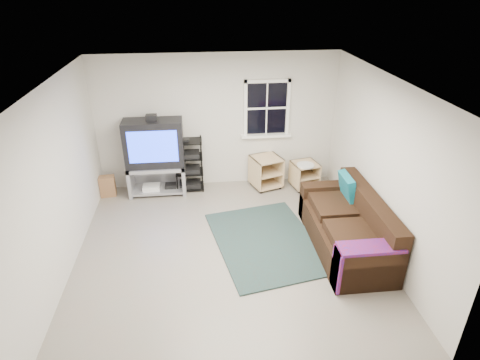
{
  "coord_description": "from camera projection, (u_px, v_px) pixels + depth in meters",
  "views": [
    {
      "loc": [
        -0.38,
        -5.06,
        3.81
      ],
      "look_at": [
        0.23,
        0.4,
        1.0
      ],
      "focal_mm": 30.0,
      "sensor_mm": 36.0,
      "label": 1
    }
  ],
  "objects": [
    {
      "name": "sofa",
      "position": [
        348.0,
        229.0,
        6.16
      ],
      "size": [
        0.94,
        2.11,
        0.96
      ],
      "color": "black",
      "rests_on": "ground"
    },
    {
      "name": "side_table_left",
      "position": [
        265.0,
        170.0,
        8.0
      ],
      "size": [
        0.68,
        0.68,
        0.63
      ],
      "rotation": [
        0.0,
        0.0,
        0.32
      ],
      "color": "#D2B381",
      "rests_on": "ground"
    },
    {
      "name": "room",
      "position": [
        267.0,
        112.0,
        7.68
      ],
      "size": [
        4.6,
        4.62,
        4.6
      ],
      "color": "gray",
      "rests_on": "ground"
    },
    {
      "name": "side_table_right",
      "position": [
        304.0,
        173.0,
        7.97
      ],
      "size": [
        0.57,
        0.57,
        0.55
      ],
      "rotation": [
        0.0,
        0.0,
        0.22
      ],
      "color": "#D2B381",
      "rests_on": "ground"
    },
    {
      "name": "av_rack",
      "position": [
        189.0,
        168.0,
        7.83
      ],
      "size": [
        0.53,
        0.39,
        1.06
      ],
      "color": "black",
      "rests_on": "ground"
    },
    {
      "name": "paper_bag",
      "position": [
        108.0,
        186.0,
        7.69
      ],
      "size": [
        0.3,
        0.21,
        0.41
      ],
      "primitive_type": "cube",
      "rotation": [
        0.0,
        0.0,
        0.09
      ],
      "color": "olive",
      "rests_on": "ground"
    },
    {
      "name": "tv_unit",
      "position": [
        155.0,
        151.0,
        7.51
      ],
      "size": [
        1.08,
        0.54,
        1.59
      ],
      "color": "#9999A0",
      "rests_on": "ground"
    },
    {
      "name": "shag_rug",
      "position": [
        266.0,
        241.0,
        6.42
      ],
      "size": [
        1.9,
        2.36,
        0.02
      ],
      "primitive_type": "cube",
      "rotation": [
        0.0,
        0.0,
        0.19
      ],
      "color": "#301D15",
      "rests_on": "ground"
    }
  ]
}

